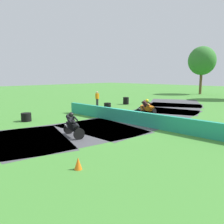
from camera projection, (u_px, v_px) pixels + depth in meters
ground_plane at (126, 123)px, 16.07m from camera, size 120.00×120.00×0.00m
track_asphalt at (110, 120)px, 17.13m from camera, size 11.13×35.66×0.01m
safety_barrier at (200, 128)px, 12.36m from camera, size 22.83×0.45×0.90m
motorcycle_chase_black at (73, 125)px, 12.23m from camera, size 1.70×1.03×1.43m
motorcycle_trailing_orange at (147, 107)px, 19.04m from camera, size 1.68×0.85×1.43m
tire_stack_mid_a at (26, 117)px, 16.49m from camera, size 0.71×0.71×0.60m
tire_stack_mid_b at (84, 110)px, 19.61m from camera, size 0.58×0.58×0.60m
tire_stack_far at (107, 106)px, 22.45m from camera, size 0.67×0.67×0.60m
tire_stack_extra_a at (126, 101)px, 26.07m from camera, size 0.64×0.64×0.80m
track_marshal at (97, 99)px, 23.71m from camera, size 0.34×0.24×1.63m
traffic_cone at (78, 163)px, 8.08m from camera, size 0.28×0.28×0.44m
tree_far_left at (202, 61)px, 39.08m from camera, size 4.58×4.58×8.08m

